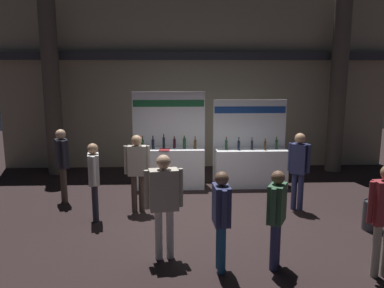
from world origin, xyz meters
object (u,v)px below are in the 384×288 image
object	(u,v)px
trash_bin	(372,215)
visitor_0	(277,211)
visitor_5	(164,196)
visitor_8	(137,167)
visitor_1	(62,159)
visitor_3	(94,176)
exhibitor_booth_0	(169,163)
visitor_7	(221,213)
exhibitor_booth_1	(251,164)
visitor_2	(299,165)

from	to	relation	value
trash_bin	visitor_0	distance (m)	2.74
visitor_5	visitor_8	bearing A→B (deg)	96.81
visitor_1	visitor_8	world-z (taller)	visitor_1
visitor_1	visitor_3	world-z (taller)	visitor_1
exhibitor_booth_0	trash_bin	size ratio (longest dim) A/B	4.33
visitor_3	visitor_0	bearing A→B (deg)	46.01
visitor_8	visitor_7	bearing A→B (deg)	-58.81
exhibitor_booth_0	visitor_8	world-z (taller)	exhibitor_booth_0
exhibitor_booth_1	visitor_8	size ratio (longest dim) A/B	1.34
exhibitor_booth_0	visitor_5	xyz separation A→B (m)	(-0.00, -4.03, 0.44)
exhibitor_booth_0	visitor_0	xyz separation A→B (m)	(1.74, -4.41, 0.30)
exhibitor_booth_1	visitor_3	bearing A→B (deg)	-147.19
visitor_7	visitor_3	bearing A→B (deg)	-136.16
trash_bin	visitor_3	size ratio (longest dim) A/B	0.36
visitor_2	visitor_8	distance (m)	3.51
visitor_5	visitor_0	bearing A→B (deg)	-21.68
visitor_0	visitor_5	bearing A→B (deg)	-75.02
exhibitor_booth_1	trash_bin	distance (m)	3.54
visitor_0	visitor_7	xyz separation A→B (m)	(-0.86, -0.06, 0.01)
visitor_2	visitor_5	world-z (taller)	visitor_5
exhibitor_booth_0	visitor_1	distance (m)	2.72
trash_bin	visitor_1	size ratio (longest dim) A/B	0.33
visitor_1	visitor_7	distance (m)	4.71
visitor_3	visitor_7	xyz separation A→B (m)	(2.35, -2.13, -0.02)
trash_bin	visitor_8	bearing A→B (deg)	166.01
exhibitor_booth_1	visitor_0	xyz separation A→B (m)	(-0.43, -4.43, 0.34)
exhibitor_booth_0	trash_bin	xyz separation A→B (m)	(4.00, -2.99, -0.34)
exhibitor_booth_1	visitor_1	world-z (taller)	exhibitor_booth_1
visitor_0	visitor_3	size ratio (longest dim) A/B	0.97
trash_bin	visitor_2	bearing A→B (deg)	134.71
visitor_0	visitor_8	bearing A→B (deg)	-110.01
trash_bin	visitor_3	xyz separation A→B (m)	(-5.47, 0.66, 0.67)
trash_bin	visitor_5	xyz separation A→B (m)	(-4.01, -1.04, 0.78)
visitor_8	exhibitor_booth_1	bearing A→B (deg)	34.45
visitor_3	visitor_8	distance (m)	0.96
visitor_1	visitor_5	distance (m)	3.79
visitor_7	visitor_8	distance (m)	3.04
visitor_0	visitor_7	world-z (taller)	visitor_7
visitor_5	visitor_2	bearing A→B (deg)	27.77
visitor_8	visitor_1	bearing A→B (deg)	159.66
visitor_2	trash_bin	bearing A→B (deg)	167.04
visitor_2	visitor_7	bearing A→B (deg)	85.07
exhibitor_booth_0	exhibitor_booth_1	distance (m)	2.17
exhibitor_booth_1	visitor_5	bearing A→B (deg)	-118.20
exhibitor_booth_1	visitor_0	bearing A→B (deg)	-95.55
visitor_0	visitor_7	size ratio (longest dim) A/B	1.00
visitor_1	visitor_5	size ratio (longest dim) A/B	0.99
visitor_2	exhibitor_booth_0	bearing A→B (deg)	-0.47
visitor_0	visitor_5	world-z (taller)	visitor_5
visitor_1	visitor_7	world-z (taller)	visitor_1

